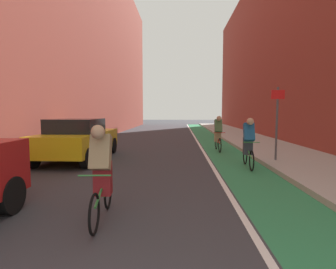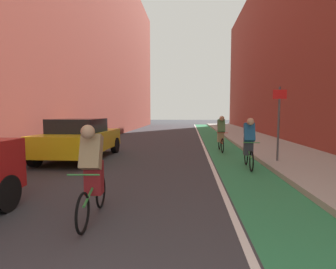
# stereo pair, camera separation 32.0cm
# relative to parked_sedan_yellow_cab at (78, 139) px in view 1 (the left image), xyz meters

# --- Properties ---
(ground_plane) EXTENTS (86.54, 86.54, 0.00)m
(ground_plane) POSITION_rel_parked_sedan_yellow_cab_xyz_m (2.75, 5.90, -0.79)
(ground_plane) COLOR #38383D
(bike_lane_paint) EXTENTS (1.60, 39.33, 0.00)m
(bike_lane_paint) POSITION_rel_parked_sedan_yellow_cab_xyz_m (5.75, 7.90, -0.78)
(bike_lane_paint) COLOR #2D8451
(bike_lane_paint) RESTS_ON ground
(lane_divider_stripe) EXTENTS (0.12, 39.33, 0.00)m
(lane_divider_stripe) POSITION_rel_parked_sedan_yellow_cab_xyz_m (4.85, 7.90, -0.78)
(lane_divider_stripe) COLOR white
(lane_divider_stripe) RESTS_ON ground
(sidewalk_right) EXTENTS (3.11, 39.33, 0.14)m
(sidewalk_right) POSITION_rel_parked_sedan_yellow_cab_xyz_m (8.11, 7.90, -0.72)
(sidewalk_right) COLOR #A8A59E
(sidewalk_right) RESTS_ON ground
(building_facade_left) EXTENTS (4.15, 39.33, 14.11)m
(building_facade_left) POSITION_rel_parked_sedan_yellow_cab_xyz_m (-2.85, 7.88, 6.27)
(building_facade_left) COLOR brown
(building_facade_left) RESTS_ON ground
(building_facade_right) EXTENTS (2.40, 35.33, 12.76)m
(building_facade_right) POSITION_rel_parked_sedan_yellow_cab_xyz_m (10.86, 9.90, 5.59)
(building_facade_right) COLOR brown
(building_facade_right) RESTS_ON ground
(parked_sedan_yellow_cab) EXTENTS (1.97, 4.29, 1.53)m
(parked_sedan_yellow_cab) POSITION_rel_parked_sedan_yellow_cab_xyz_m (0.00, 0.00, 0.00)
(parked_sedan_yellow_cab) COLOR yellow
(parked_sedan_yellow_cab) RESTS_ON ground
(cyclist_lead) EXTENTS (0.48, 1.66, 1.58)m
(cyclist_lead) POSITION_rel_parked_sedan_yellow_cab_xyz_m (2.49, -5.43, 0.06)
(cyclist_lead) COLOR black
(cyclist_lead) RESTS_ON ground
(cyclist_mid) EXTENTS (0.48, 1.68, 1.60)m
(cyclist_mid) POSITION_rel_parked_sedan_yellow_cab_xyz_m (5.98, -1.14, 0.06)
(cyclist_mid) COLOR black
(cyclist_mid) RESTS_ON ground
(cyclist_trailing) EXTENTS (0.48, 1.69, 1.60)m
(cyclist_trailing) POSITION_rel_parked_sedan_yellow_cab_xyz_m (5.53, 2.45, 0.02)
(cyclist_trailing) COLOR black
(cyclist_trailing) RESTS_ON ground
(street_sign_post) EXTENTS (0.44, 0.07, 2.47)m
(street_sign_post) POSITION_rel_parked_sedan_yellow_cab_xyz_m (7.06, -0.55, 0.83)
(street_sign_post) COLOR #4C4C51
(street_sign_post) RESTS_ON sidewalk_right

